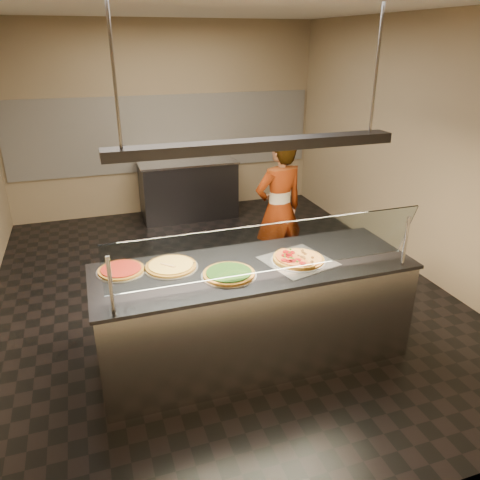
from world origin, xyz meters
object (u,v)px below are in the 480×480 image
object	(u,v)px
half_pizza_sausage	(309,257)
heat_lamp_housing	(256,145)
half_pizza_pepperoni	(287,259)
pizza_spinach	(229,273)
worker	(279,210)
sneeze_guard	(270,249)
pizza_tomato	(121,270)
serving_counter	(254,312)
prep_table	(188,189)
pizza_spatula	(175,265)
perforated_tray	(298,261)
pizza_cheese	(171,266)

from	to	relation	value
half_pizza_sausage	heat_lamp_housing	size ratio (longest dim) A/B	0.21
half_pizza_pepperoni	pizza_spinach	bearing A→B (deg)	-173.71
heat_lamp_housing	worker	bearing A→B (deg)	59.63
sneeze_guard	worker	xyz separation A→B (m)	(0.83, 1.76, -0.37)
sneeze_guard	pizza_tomato	distance (m)	1.26
serving_counter	heat_lamp_housing	bearing A→B (deg)	90.00
half_pizza_pepperoni	pizza_tomato	bearing A→B (deg)	167.77
sneeze_guard	half_pizza_sausage	distance (m)	0.63
worker	pizza_tomato	bearing A→B (deg)	21.25
half_pizza_sausage	prep_table	world-z (taller)	half_pizza_sausage
serving_counter	pizza_spatula	xyz separation A→B (m)	(-0.65, 0.16, 0.49)
perforated_tray	worker	world-z (taller)	worker
half_pizza_sausage	sneeze_guard	bearing A→B (deg)	-149.36
half_pizza_pepperoni	pizza_tomato	xyz separation A→B (m)	(-1.36, 0.29, -0.02)
prep_table	worker	bearing A→B (deg)	-77.29
perforated_tray	pizza_tomato	xyz separation A→B (m)	(-1.47, 0.29, 0.01)
perforated_tray	pizza_spinach	xyz separation A→B (m)	(-0.64, -0.06, 0.01)
half_pizza_sausage	prep_table	size ratio (longest dim) A/B	0.31
perforated_tray	pizza_tomato	world-z (taller)	pizza_tomato
half_pizza_sausage	pizza_spinach	world-z (taller)	half_pizza_sausage
perforated_tray	heat_lamp_housing	size ratio (longest dim) A/B	0.28
perforated_tray	pizza_cheese	world-z (taller)	pizza_cheese
pizza_cheese	heat_lamp_housing	distance (m)	1.23
perforated_tray	prep_table	xyz separation A→B (m)	(-0.11, 3.90, -0.47)
sneeze_guard	heat_lamp_housing	xyz separation A→B (m)	(0.00, 0.34, 0.72)
pizza_spinach	worker	size ratio (longest dim) A/B	0.26
pizza_cheese	pizza_spatula	world-z (taller)	pizza_spatula
perforated_tray	pizza_cheese	xyz separation A→B (m)	(-1.06, 0.24, 0.01)
half_pizza_pepperoni	half_pizza_sausage	world-z (taller)	half_pizza_pepperoni
half_pizza_pepperoni	prep_table	bearing A→B (deg)	90.01
serving_counter	heat_lamp_housing	xyz separation A→B (m)	(0.00, 0.00, 1.48)
half_pizza_sausage	pizza_tomato	xyz separation A→B (m)	(-1.57, 0.30, -0.01)
half_pizza_pepperoni	pizza_tomato	distance (m)	1.39
sneeze_guard	heat_lamp_housing	distance (m)	0.80
pizza_spatula	heat_lamp_housing	bearing A→B (deg)	-14.05
pizza_tomato	heat_lamp_housing	xyz separation A→B (m)	(1.08, -0.24, 1.01)
pizza_spinach	perforated_tray	bearing A→B (deg)	5.31
pizza_spatula	half_pizza_sausage	bearing A→B (deg)	-10.78
pizza_spatula	half_pizza_pepperoni	bearing A→B (deg)	-13.04
sneeze_guard	perforated_tray	xyz separation A→B (m)	(0.38, 0.29, -0.29)
pizza_tomato	worker	bearing A→B (deg)	31.50
pizza_tomato	pizza_spatula	bearing A→B (deg)	-10.46
pizza_spinach	pizza_spatula	bearing A→B (deg)	144.77
heat_lamp_housing	pizza_tomato	bearing A→B (deg)	167.37
sneeze_guard	half_pizza_sausage	bearing A→B (deg)	30.64
serving_counter	pizza_tomato	distance (m)	1.21
pizza_tomato	heat_lamp_housing	world-z (taller)	heat_lamp_housing
pizza_cheese	serving_counter	bearing A→B (deg)	-15.27
pizza_cheese	worker	xyz separation A→B (m)	(1.51, 1.23, -0.08)
perforated_tray	pizza_spatula	xyz separation A→B (m)	(-1.03, 0.21, 0.02)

